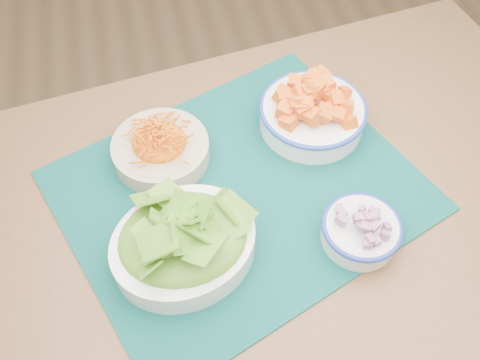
# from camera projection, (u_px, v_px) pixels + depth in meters

# --- Properties ---
(ground) EXTENTS (4.00, 4.00, 0.00)m
(ground) POSITION_uv_depth(u_px,v_px,m) (155.00, 333.00, 1.59)
(ground) COLOR olive
(ground) RESTS_ON ground
(table) EXTENTS (1.32, 0.97, 0.75)m
(table) POSITION_uv_depth(u_px,v_px,m) (290.00, 222.00, 1.06)
(table) COLOR brown
(table) RESTS_ON ground
(placemat) EXTENTS (0.75, 0.69, 0.00)m
(placemat) POSITION_uv_depth(u_px,v_px,m) (240.00, 190.00, 0.98)
(placemat) COLOR #032C2A
(placemat) RESTS_ON table
(carrot_bowl) EXTENTS (0.21, 0.21, 0.07)m
(carrot_bowl) POSITION_uv_depth(u_px,v_px,m) (160.00, 146.00, 1.00)
(carrot_bowl) COLOR #BDA88C
(carrot_bowl) RESTS_ON placemat
(squash_bowl) EXTENTS (0.27, 0.27, 0.11)m
(squash_bowl) POSITION_uv_depth(u_px,v_px,m) (313.00, 107.00, 1.03)
(squash_bowl) COLOR white
(squash_bowl) RESTS_ON placemat
(lettuce_bowl) EXTENTS (0.29, 0.27, 0.10)m
(lettuce_bowl) POSITION_uv_depth(u_px,v_px,m) (183.00, 240.00, 0.86)
(lettuce_bowl) COLOR white
(lettuce_bowl) RESTS_ON placemat
(onion_bowl) EXTENTS (0.15, 0.15, 0.07)m
(onion_bowl) POSITION_uv_depth(u_px,v_px,m) (361.00, 229.00, 0.89)
(onion_bowl) COLOR silver
(onion_bowl) RESTS_ON placemat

